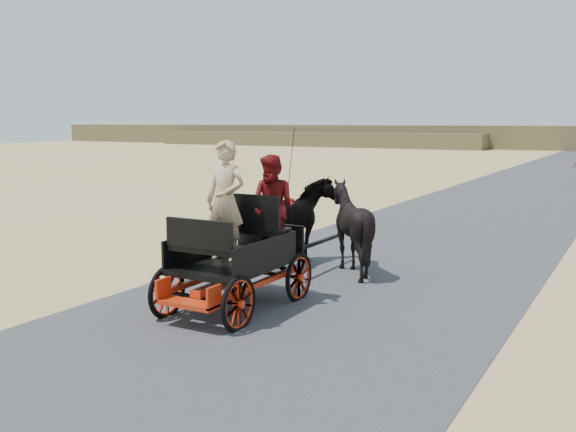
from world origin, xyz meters
The scene contains 8 objects.
ground centered at (0.00, 0.00, 0.00)m, with size 140.00×140.00×0.00m, color tan.
road centered at (0.00, 0.00, 0.01)m, with size 6.00×140.00×0.01m, color #38383A.
ridge_near centered at (-30.00, 58.00, 0.80)m, with size 40.00×4.00×1.60m, color brown.
carriage centered at (-0.87, -0.15, 0.36)m, with size 1.30×2.40×0.72m, color black, non-canonical shape.
horse_left centered at (-1.42, 2.85, 0.85)m, with size 0.91×2.01×1.70m, color black.
horse_right centered at (-0.32, 2.85, 0.85)m, with size 1.37×1.54×1.70m, color black.
driver_man centered at (-1.07, -0.10, 1.62)m, with size 0.66×0.43×1.80m, color tan.
passenger_woman centered at (-0.57, 0.45, 1.51)m, with size 0.77×0.60×1.58m, color #660C0F.
Camera 1 is at (4.45, -7.96, 2.79)m, focal length 40.00 mm.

